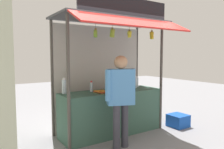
{
  "coord_description": "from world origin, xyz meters",
  "views": [
    {
      "loc": [
        -2.53,
        -3.87,
        1.67
      ],
      "look_at": [
        0.0,
        0.0,
        1.28
      ],
      "focal_mm": 35.14,
      "sensor_mm": 36.0,
      "label": 1
    }
  ],
  "objects_px": {
    "water_bottle_center": "(111,84)",
    "magazine_stack_back_right": "(120,91)",
    "water_bottle_front_right": "(137,82)",
    "banana_bunch_inner_right": "(152,35)",
    "water_bottle_right": "(64,86)",
    "banana_bunch_leftmost": "(129,34)",
    "water_bottle_rear_center": "(135,82)",
    "banana_bunch_rightmost": "(95,34)",
    "water_bottle_far_left": "(91,87)",
    "banana_bunch_inner_left": "(112,33)",
    "plastic_crate": "(178,120)",
    "magazine_stack_mid_right": "(101,92)",
    "vendor_person": "(121,93)"
  },
  "relations": [
    {
      "from": "water_bottle_center",
      "to": "magazine_stack_back_right",
      "type": "xyz_separation_m",
      "value": [
        -0.01,
        -0.36,
        -0.1
      ]
    },
    {
      "from": "water_bottle_rear_center",
      "to": "magazine_stack_back_right",
      "type": "height_order",
      "value": "water_bottle_rear_center"
    },
    {
      "from": "vendor_person",
      "to": "magazine_stack_mid_right",
      "type": "bearing_deg",
      "value": -65.16
    },
    {
      "from": "vendor_person",
      "to": "banana_bunch_inner_right",
      "type": "bearing_deg",
      "value": -142.47
    },
    {
      "from": "magazine_stack_mid_right",
      "to": "banana_bunch_leftmost",
      "type": "bearing_deg",
      "value": -37.21
    },
    {
      "from": "banana_bunch_inner_right",
      "to": "plastic_crate",
      "type": "xyz_separation_m",
      "value": [
        0.84,
        -0.04,
        -1.96
      ]
    },
    {
      "from": "water_bottle_rear_center",
      "to": "banana_bunch_leftmost",
      "type": "height_order",
      "value": "banana_bunch_leftmost"
    },
    {
      "from": "magazine_stack_back_right",
      "to": "plastic_crate",
      "type": "xyz_separation_m",
      "value": [
        1.55,
        -0.2,
        -0.82
      ]
    },
    {
      "from": "water_bottle_rear_center",
      "to": "banana_bunch_inner_left",
      "type": "bearing_deg",
      "value": -152.35
    },
    {
      "from": "magazine_stack_mid_right",
      "to": "plastic_crate",
      "type": "relative_size",
      "value": 0.7
    },
    {
      "from": "water_bottle_rear_center",
      "to": "banana_bunch_inner_right",
      "type": "relative_size",
      "value": 1.0
    },
    {
      "from": "banana_bunch_rightmost",
      "to": "banana_bunch_leftmost",
      "type": "height_order",
      "value": "same"
    },
    {
      "from": "water_bottle_center",
      "to": "banana_bunch_leftmost",
      "type": "relative_size",
      "value": 1.09
    },
    {
      "from": "water_bottle_front_right",
      "to": "banana_bunch_inner_right",
      "type": "height_order",
      "value": "banana_bunch_inner_right"
    },
    {
      "from": "banana_bunch_inner_left",
      "to": "vendor_person",
      "type": "xyz_separation_m",
      "value": [
        -0.01,
        -0.29,
        -1.08
      ]
    },
    {
      "from": "banana_bunch_leftmost",
      "to": "plastic_crate",
      "type": "relative_size",
      "value": 0.67
    },
    {
      "from": "water_bottle_far_left",
      "to": "magazine_stack_mid_right",
      "type": "height_order",
      "value": "water_bottle_far_left"
    },
    {
      "from": "water_bottle_right",
      "to": "banana_bunch_inner_right",
      "type": "height_order",
      "value": "banana_bunch_inner_right"
    },
    {
      "from": "banana_bunch_inner_left",
      "to": "banana_bunch_inner_right",
      "type": "bearing_deg",
      "value": -0.07
    },
    {
      "from": "water_bottle_rear_center",
      "to": "banana_bunch_rightmost",
      "type": "height_order",
      "value": "banana_bunch_rightmost"
    },
    {
      "from": "water_bottle_center",
      "to": "banana_bunch_leftmost",
      "type": "xyz_separation_m",
      "value": [
        0.1,
        -0.52,
        1.03
      ]
    },
    {
      "from": "magazine_stack_back_right",
      "to": "banana_bunch_inner_right",
      "type": "distance_m",
      "value": 1.35
    },
    {
      "from": "water_bottle_right",
      "to": "plastic_crate",
      "type": "xyz_separation_m",
      "value": [
        2.54,
        -0.71,
        -0.93
      ]
    },
    {
      "from": "water_bottle_rear_center",
      "to": "plastic_crate",
      "type": "bearing_deg",
      "value": -33.03
    },
    {
      "from": "water_bottle_far_left",
      "to": "plastic_crate",
      "type": "relative_size",
      "value": 0.54
    },
    {
      "from": "water_bottle_front_right",
      "to": "banana_bunch_leftmost",
      "type": "xyz_separation_m",
      "value": [
        -0.69,
        -0.59,
        1.05
      ]
    },
    {
      "from": "banana_bunch_inner_right",
      "to": "vendor_person",
      "type": "relative_size",
      "value": 0.17
    },
    {
      "from": "water_bottle_far_left",
      "to": "banana_bunch_inner_right",
      "type": "xyz_separation_m",
      "value": [
        1.13,
        -0.59,
        1.07
      ]
    },
    {
      "from": "water_bottle_right",
      "to": "banana_bunch_inner_left",
      "type": "bearing_deg",
      "value": -43.28
    },
    {
      "from": "banana_bunch_leftmost",
      "to": "water_bottle_center",
      "type": "bearing_deg",
      "value": 101.19
    },
    {
      "from": "banana_bunch_inner_right",
      "to": "magazine_stack_back_right",
      "type": "bearing_deg",
      "value": 167.23
    },
    {
      "from": "magazine_stack_back_right",
      "to": "water_bottle_center",
      "type": "bearing_deg",
      "value": 88.02
    },
    {
      "from": "banana_bunch_inner_right",
      "to": "vendor_person",
      "type": "xyz_separation_m",
      "value": [
        -1.0,
        -0.29,
        -1.09
      ]
    },
    {
      "from": "magazine_stack_back_right",
      "to": "vendor_person",
      "type": "distance_m",
      "value": 0.54
    },
    {
      "from": "water_bottle_right",
      "to": "magazine_stack_back_right",
      "type": "distance_m",
      "value": 1.11
    },
    {
      "from": "water_bottle_center",
      "to": "magazine_stack_mid_right",
      "type": "distance_m",
      "value": 0.41
    },
    {
      "from": "water_bottle_right",
      "to": "magazine_stack_mid_right",
      "type": "xyz_separation_m",
      "value": [
        0.66,
        -0.33,
        -0.12
      ]
    },
    {
      "from": "water_bottle_far_left",
      "to": "banana_bunch_leftmost",
      "type": "relative_size",
      "value": 0.81
    },
    {
      "from": "water_bottle_rear_center",
      "to": "magazine_stack_mid_right",
      "type": "relative_size",
      "value": 0.97
    },
    {
      "from": "water_bottle_right",
      "to": "water_bottle_far_left",
      "type": "xyz_separation_m",
      "value": [
        0.57,
        -0.07,
        -0.04
      ]
    },
    {
      "from": "water_bottle_front_right",
      "to": "magazine_stack_back_right",
      "type": "relative_size",
      "value": 0.93
    },
    {
      "from": "water_bottle_right",
      "to": "banana_bunch_leftmost",
      "type": "relative_size",
      "value": 1.13
    },
    {
      "from": "banana_bunch_leftmost",
      "to": "water_bottle_far_left",
      "type": "bearing_deg",
      "value": 132.22
    },
    {
      "from": "banana_bunch_rightmost",
      "to": "banana_bunch_leftmost",
      "type": "relative_size",
      "value": 1.11
    },
    {
      "from": "banana_bunch_leftmost",
      "to": "plastic_crate",
      "type": "bearing_deg",
      "value": -1.69
    },
    {
      "from": "water_bottle_center",
      "to": "banana_bunch_inner_right",
      "type": "relative_size",
      "value": 1.07
    },
    {
      "from": "water_bottle_rear_center",
      "to": "magazine_stack_mid_right",
      "type": "distance_m",
      "value": 1.05
    },
    {
      "from": "banana_bunch_inner_left",
      "to": "banana_bunch_leftmost",
      "type": "xyz_separation_m",
      "value": [
        0.4,
        -0.0,
        0.0
      ]
    },
    {
      "from": "water_bottle_front_right",
      "to": "banana_bunch_inner_left",
      "type": "bearing_deg",
      "value": -151.65
    },
    {
      "from": "banana_bunch_rightmost",
      "to": "vendor_person",
      "type": "xyz_separation_m",
      "value": [
        0.35,
        -0.29,
        -1.05
      ]
    }
  ]
}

